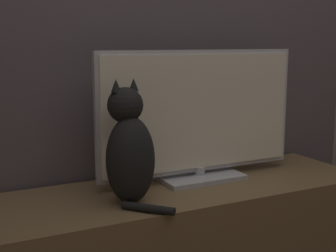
% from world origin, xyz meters
% --- Properties ---
extents(tv_stand, '(1.55, 0.49, 0.46)m').
position_xyz_m(tv_stand, '(0.00, 0.93, 0.23)').
color(tv_stand, brown).
rests_on(tv_stand, ground_plane).
extents(tv, '(0.90, 0.21, 0.54)m').
position_xyz_m(tv, '(0.10, 1.00, 0.72)').
color(tv, '#B7B7BC').
rests_on(tv, tv_stand).
extents(cat, '(0.20, 0.30, 0.44)m').
position_xyz_m(cat, '(-0.28, 0.86, 0.65)').
color(cat, black).
rests_on(cat, tv_stand).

